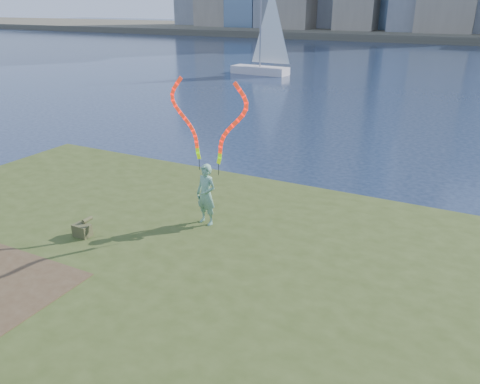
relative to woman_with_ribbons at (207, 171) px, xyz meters
The scene contains 6 objects.
ground 2.72m from the woman_with_ribbons, 98.91° to the right, with size 320.00×320.00×0.00m, color #17233B.
grassy_knoll 4.30m from the woman_with_ribbons, 93.63° to the right, with size 20.00×18.00×0.80m.
far_shore 93.45m from the woman_with_ribbons, 90.15° to the left, with size 320.00×40.00×1.20m, color #504A3A.
woman_with_ribbons is the anchor object (origin of this frame).
canvas_bag 3.34m from the woman_with_ribbons, 139.08° to the right, with size 0.43×0.49×0.40m.
sailboat 33.05m from the woman_with_ribbons, 112.25° to the left, with size 5.70×2.03×8.58m.
Camera 1 is at (6.01, -7.79, 6.10)m, focal length 35.00 mm.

